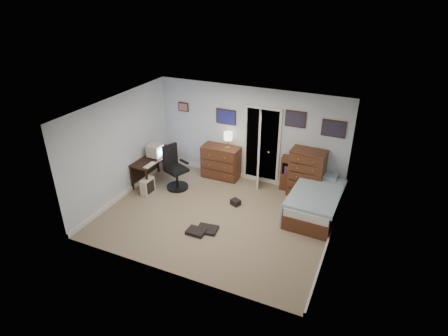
{
  "coord_description": "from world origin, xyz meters",
  "views": [
    {
      "loc": [
        3.05,
        -6.38,
        4.83
      ],
      "look_at": [
        0.05,
        0.3,
        1.1
      ],
      "focal_mm": 30.0,
      "sensor_mm": 36.0,
      "label": 1
    }
  ],
  "objects_px": {
    "computer_desk": "(150,164)",
    "low_dresser": "(221,162)",
    "office_chair": "(175,172)",
    "tall_dresser": "(307,173)",
    "bed": "(316,200)"
  },
  "relations": [
    {
      "from": "bed",
      "to": "low_dresser",
      "type": "bearing_deg",
      "value": 167.95
    },
    {
      "from": "computer_desk",
      "to": "office_chair",
      "type": "height_order",
      "value": "office_chair"
    },
    {
      "from": "tall_dresser",
      "to": "bed",
      "type": "relative_size",
      "value": 0.6
    },
    {
      "from": "office_chair",
      "to": "bed",
      "type": "height_order",
      "value": "office_chair"
    },
    {
      "from": "low_dresser",
      "to": "bed",
      "type": "bearing_deg",
      "value": -14.91
    },
    {
      "from": "low_dresser",
      "to": "tall_dresser",
      "type": "xyz_separation_m",
      "value": [
        2.29,
        -0.02,
        0.16
      ]
    },
    {
      "from": "computer_desk",
      "to": "low_dresser",
      "type": "distance_m",
      "value": 1.88
    },
    {
      "from": "tall_dresser",
      "to": "bed",
      "type": "xyz_separation_m",
      "value": [
        0.39,
        -0.66,
        -0.3
      ]
    },
    {
      "from": "computer_desk",
      "to": "low_dresser",
      "type": "relative_size",
      "value": 1.21
    },
    {
      "from": "office_chair",
      "to": "low_dresser",
      "type": "height_order",
      "value": "office_chair"
    },
    {
      "from": "low_dresser",
      "to": "computer_desk",
      "type": "bearing_deg",
      "value": -147.98
    },
    {
      "from": "computer_desk",
      "to": "tall_dresser",
      "type": "distance_m",
      "value": 4.0
    },
    {
      "from": "tall_dresser",
      "to": "bed",
      "type": "distance_m",
      "value": 0.82
    },
    {
      "from": "tall_dresser",
      "to": "low_dresser",
      "type": "bearing_deg",
      "value": -177.09
    },
    {
      "from": "bed",
      "to": "computer_desk",
      "type": "bearing_deg",
      "value": -173.34
    }
  ]
}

